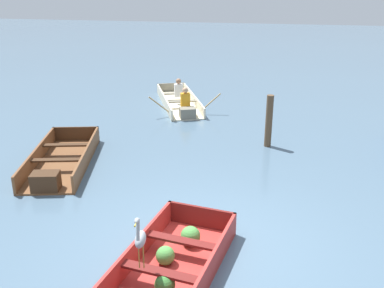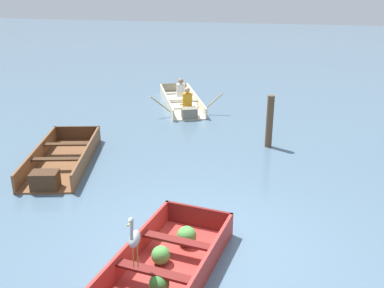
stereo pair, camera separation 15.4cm
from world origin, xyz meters
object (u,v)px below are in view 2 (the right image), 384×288
(heron_on_dinghy, at_px, (134,238))
(mooring_post, at_px, (270,122))
(dinghy_red_foreground, at_px, (164,268))
(rowboat_cream_with_crew, at_px, (182,101))
(skiff_wooden_brown_mid_moored, at_px, (61,161))

(heron_on_dinghy, relative_size, mooring_post, 0.63)
(dinghy_red_foreground, distance_m, heron_on_dinghy, 0.87)
(rowboat_cream_with_crew, bearing_deg, mooring_post, -45.60)
(rowboat_cream_with_crew, height_order, mooring_post, mooring_post)
(rowboat_cream_with_crew, bearing_deg, heron_on_dinghy, -79.27)
(dinghy_red_foreground, bearing_deg, mooring_post, 78.88)
(skiff_wooden_brown_mid_moored, height_order, heron_on_dinghy, heron_on_dinghy)
(skiff_wooden_brown_mid_moored, height_order, mooring_post, mooring_post)
(dinghy_red_foreground, height_order, skiff_wooden_brown_mid_moored, dinghy_red_foreground)
(dinghy_red_foreground, height_order, rowboat_cream_with_crew, rowboat_cream_with_crew)
(mooring_post, bearing_deg, heron_on_dinghy, -102.75)
(dinghy_red_foreground, height_order, heron_on_dinghy, heron_on_dinghy)
(skiff_wooden_brown_mid_moored, relative_size, heron_on_dinghy, 3.92)
(skiff_wooden_brown_mid_moored, bearing_deg, heron_on_dinghy, -49.08)
(dinghy_red_foreground, distance_m, mooring_post, 5.72)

